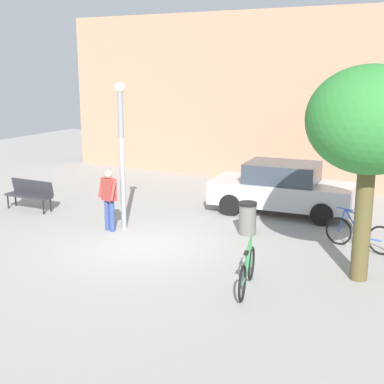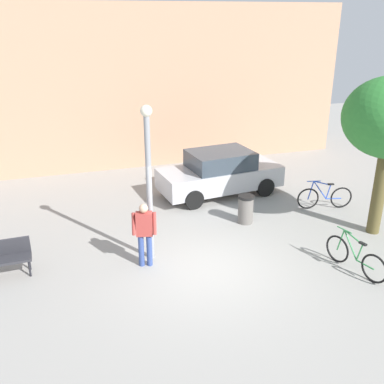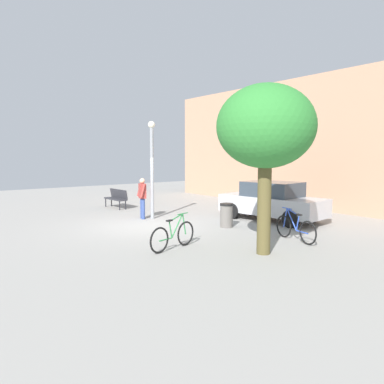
{
  "view_description": "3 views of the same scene",
  "coord_description": "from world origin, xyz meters",
  "px_view_note": "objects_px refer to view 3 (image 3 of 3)",
  "views": [
    {
      "loc": [
        7.28,
        -10.48,
        4.44
      ],
      "look_at": [
        0.73,
        1.39,
        1.17
      ],
      "focal_mm": 50.18,
      "sensor_mm": 36.0,
      "label": 1
    },
    {
      "loc": [
        -3.2,
        -8.89,
        5.86
      ],
      "look_at": [
        0.28,
        2.12,
        1.22
      ],
      "focal_mm": 41.39,
      "sensor_mm": 36.0,
      "label": 2
    },
    {
      "loc": [
        11.73,
        -6.92,
        2.63
      ],
      "look_at": [
        0.55,
        1.7,
        1.2
      ],
      "focal_mm": 34.69,
      "sensor_mm": 36.0,
      "label": 3
    }
  ],
  "objects_px": {
    "bicycle_blue": "(295,228)",
    "bicycle_green": "(173,236)",
    "person_by_lamppost": "(142,195)",
    "plaza_tree": "(266,128)",
    "park_bench": "(117,197)",
    "lamppost": "(152,163)",
    "trash_bin": "(226,215)",
    "parked_car_silver": "(272,201)"
  },
  "relations": [
    {
      "from": "lamppost",
      "to": "person_by_lamppost",
      "type": "distance_m",
      "value": 1.39
    },
    {
      "from": "bicycle_blue",
      "to": "person_by_lamppost",
      "type": "bearing_deg",
      "value": -164.56
    },
    {
      "from": "park_bench",
      "to": "parked_car_silver",
      "type": "relative_size",
      "value": 0.37
    },
    {
      "from": "person_by_lamppost",
      "to": "bicycle_blue",
      "type": "height_order",
      "value": "person_by_lamppost"
    },
    {
      "from": "park_bench",
      "to": "bicycle_blue",
      "type": "xyz_separation_m",
      "value": [
        9.73,
        1.16,
        -0.16
      ]
    },
    {
      "from": "bicycle_green",
      "to": "park_bench",
      "type": "bearing_deg",
      "value": 164.1
    },
    {
      "from": "lamppost",
      "to": "bicycle_green",
      "type": "relative_size",
      "value": 2.24
    },
    {
      "from": "parked_car_silver",
      "to": "trash_bin",
      "type": "xyz_separation_m",
      "value": [
        -0.08,
        -2.39,
        -0.33
      ]
    },
    {
      "from": "bicycle_blue",
      "to": "parked_car_silver",
      "type": "bearing_deg",
      "value": 141.66
    },
    {
      "from": "park_bench",
      "to": "plaza_tree",
      "type": "bearing_deg",
      "value": -4.14
    },
    {
      "from": "bicycle_blue",
      "to": "parked_car_silver",
      "type": "xyz_separation_m",
      "value": [
        -2.78,
        2.2,
        0.39
      ]
    },
    {
      "from": "person_by_lamppost",
      "to": "plaza_tree",
      "type": "height_order",
      "value": "plaza_tree"
    },
    {
      "from": "lamppost",
      "to": "parked_car_silver",
      "type": "bearing_deg",
      "value": 47.87
    },
    {
      "from": "parked_car_silver",
      "to": "trash_bin",
      "type": "distance_m",
      "value": 2.42
    },
    {
      "from": "park_bench",
      "to": "bicycle_green",
      "type": "relative_size",
      "value": 0.91
    },
    {
      "from": "plaza_tree",
      "to": "trash_bin",
      "type": "distance_m",
      "value": 4.66
    },
    {
      "from": "lamppost",
      "to": "bicycle_blue",
      "type": "height_order",
      "value": "lamppost"
    },
    {
      "from": "trash_bin",
      "to": "bicycle_blue",
      "type": "bearing_deg",
      "value": 3.95
    },
    {
      "from": "bicycle_blue",
      "to": "bicycle_green",
      "type": "height_order",
      "value": "same"
    },
    {
      "from": "bicycle_blue",
      "to": "trash_bin",
      "type": "xyz_separation_m",
      "value": [
        -2.86,
        -0.2,
        0.06
      ]
    },
    {
      "from": "bicycle_blue",
      "to": "trash_bin",
      "type": "bearing_deg",
      "value": -176.05
    },
    {
      "from": "lamppost",
      "to": "trash_bin",
      "type": "height_order",
      "value": "lamppost"
    },
    {
      "from": "person_by_lamppost",
      "to": "bicycle_green",
      "type": "xyz_separation_m",
      "value": [
        4.8,
        -1.8,
        -0.58
      ]
    },
    {
      "from": "lamppost",
      "to": "park_bench",
      "type": "distance_m",
      "value": 4.11
    },
    {
      "from": "park_bench",
      "to": "trash_bin",
      "type": "distance_m",
      "value": 6.94
    },
    {
      "from": "bicycle_blue",
      "to": "bicycle_green",
      "type": "bearing_deg",
      "value": -112.32
    },
    {
      "from": "bicycle_blue",
      "to": "bicycle_green",
      "type": "relative_size",
      "value": 1.0
    },
    {
      "from": "plaza_tree",
      "to": "bicycle_green",
      "type": "relative_size",
      "value": 2.51
    },
    {
      "from": "plaza_tree",
      "to": "parked_car_silver",
      "type": "distance_m",
      "value": 5.77
    },
    {
      "from": "lamppost",
      "to": "plaza_tree",
      "type": "distance_m",
      "value": 6.53
    },
    {
      "from": "park_bench",
      "to": "lamppost",
      "type": "bearing_deg",
      "value": -3.52
    },
    {
      "from": "plaza_tree",
      "to": "trash_bin",
      "type": "xyz_separation_m",
      "value": [
        -3.27,
        1.7,
        -2.86
      ]
    },
    {
      "from": "parked_car_silver",
      "to": "trash_bin",
      "type": "relative_size",
      "value": 4.99
    },
    {
      "from": "bicycle_green",
      "to": "parked_car_silver",
      "type": "xyz_separation_m",
      "value": [
        -1.33,
        5.72,
        0.39
      ]
    },
    {
      "from": "person_by_lamppost",
      "to": "parked_car_silver",
      "type": "height_order",
      "value": "person_by_lamppost"
    },
    {
      "from": "bicycle_green",
      "to": "lamppost",
      "type": "bearing_deg",
      "value": 155.01
    },
    {
      "from": "bicycle_blue",
      "to": "trash_bin",
      "type": "distance_m",
      "value": 2.86
    },
    {
      "from": "lamppost",
      "to": "plaza_tree",
      "type": "height_order",
      "value": "plaza_tree"
    },
    {
      "from": "bicycle_green",
      "to": "plaza_tree",
      "type": "bearing_deg",
      "value": 41.19
    },
    {
      "from": "lamppost",
      "to": "park_bench",
      "type": "bearing_deg",
      "value": 176.48
    },
    {
      "from": "plaza_tree",
      "to": "person_by_lamppost",
      "type": "bearing_deg",
      "value": 178.52
    },
    {
      "from": "lamppost",
      "to": "bicycle_green",
      "type": "bearing_deg",
      "value": -24.99
    }
  ]
}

